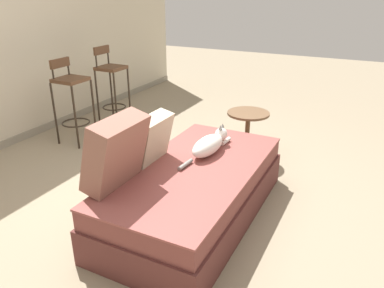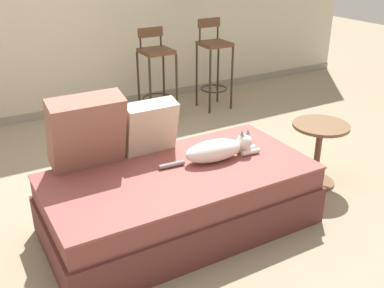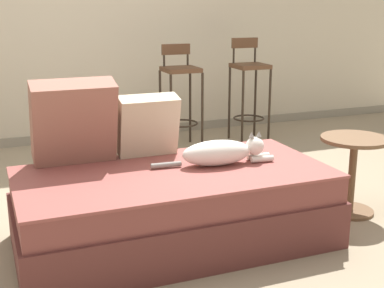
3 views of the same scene
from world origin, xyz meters
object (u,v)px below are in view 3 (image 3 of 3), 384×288
(bar_stool_near_window, at_px, (180,87))
(bar_stool_by_doorway, at_px, (249,82))
(couch, at_px, (174,206))
(side_table, at_px, (353,164))
(throw_pillow_corner, at_px, (74,122))
(cat, at_px, (222,152))
(throw_pillow_middle, at_px, (148,125))

(bar_stool_near_window, xyz_separation_m, bar_stool_by_doorway, (0.73, 0.00, 0.01))
(couch, height_order, side_table, side_table)
(couch, bearing_deg, side_table, -0.23)
(couch, distance_m, side_table, 1.25)
(throw_pillow_corner, height_order, cat, throw_pillow_corner)
(bar_stool_by_doorway, bearing_deg, throw_pillow_corner, -141.07)
(couch, bearing_deg, throw_pillow_corner, 144.17)
(throw_pillow_middle, distance_m, bar_stool_near_window, 1.82)
(bar_stool_by_doorway, bearing_deg, throw_pillow_middle, -133.80)
(throw_pillow_corner, relative_size, cat, 0.69)
(throw_pillow_corner, bearing_deg, side_table, -11.71)
(throw_pillow_corner, bearing_deg, cat, -23.29)
(throw_pillow_middle, bearing_deg, throw_pillow_corner, 179.77)
(cat, distance_m, bar_stool_near_window, 2.02)
(cat, height_order, bar_stool_by_doorway, bar_stool_by_doorway)
(cat, xyz_separation_m, bar_stool_near_window, (0.48, 1.96, 0.07))
(bar_stool_near_window, relative_size, side_table, 1.88)
(throw_pillow_middle, bearing_deg, couch, -82.99)
(side_table, bearing_deg, cat, 178.91)
(couch, distance_m, throw_pillow_corner, 0.77)
(cat, bearing_deg, couch, -177.54)
(bar_stool_by_doorway, xyz_separation_m, side_table, (-0.26, -1.98, -0.25))
(throw_pillow_corner, bearing_deg, throw_pillow_middle, -0.23)
(bar_stool_by_doorway, bearing_deg, cat, -121.59)
(couch, height_order, cat, cat)
(side_table, bearing_deg, throw_pillow_middle, 164.47)
(throw_pillow_middle, height_order, bar_stool_near_window, bar_stool_near_window)
(throw_pillow_middle, bearing_deg, side_table, -15.53)
(cat, bearing_deg, throw_pillow_corner, 156.71)
(cat, xyz_separation_m, side_table, (0.95, -0.02, -0.18))
(cat, relative_size, side_table, 1.42)
(couch, relative_size, throw_pillow_corner, 3.54)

